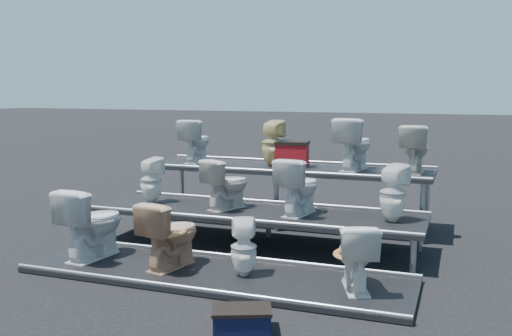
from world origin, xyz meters
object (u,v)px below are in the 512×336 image
(toilet_0, at_px, (92,223))
(toilet_2, at_px, (244,247))
(toilet_5, at_px, (227,184))
(toilet_10, at_px, (354,144))
(toilet_1, at_px, (171,234))
(toilet_4, at_px, (151,180))
(toilet_9, at_px, (272,143))
(red_crate, at_px, (292,155))
(toilet_3, at_px, (356,255))
(toilet_7, at_px, (393,193))
(step_stool, at_px, (242,321))
(toilet_6, at_px, (299,186))
(toilet_8, at_px, (196,141))
(toilet_11, at_px, (415,149))

(toilet_0, xyz_separation_m, toilet_2, (1.88, 0.00, -0.11))
(toilet_5, height_order, toilet_10, toilet_10)
(toilet_1, relative_size, toilet_4, 1.20)
(toilet_9, relative_size, red_crate, 1.50)
(toilet_3, bearing_deg, toilet_4, -42.35)
(toilet_10, bearing_deg, toilet_9, 9.53)
(toilet_3, relative_size, toilet_10, 0.91)
(toilet_7, relative_size, step_stool, 1.43)
(red_crate, bearing_deg, toilet_5, -116.85)
(toilet_6, bearing_deg, toilet_7, -169.86)
(toilet_7, bearing_deg, red_crate, -16.90)
(toilet_8, xyz_separation_m, red_crate, (1.55, 0.05, -0.17))
(toilet_3, relative_size, step_stool, 1.43)
(toilet_9, xyz_separation_m, toilet_10, (1.21, 0.00, 0.03))
(toilet_8, height_order, toilet_11, toilet_8)
(toilet_6, distance_m, red_crate, 1.45)
(toilet_1, height_order, toilet_8, toilet_8)
(toilet_0, distance_m, toilet_11, 4.31)
(toilet_1, bearing_deg, toilet_8, -57.61)
(toilet_2, distance_m, red_crate, 2.75)
(toilet_0, bearing_deg, toilet_6, -141.52)
(toilet_0, height_order, toilet_11, toilet_11)
(toilet_6, xyz_separation_m, toilet_7, (1.14, 0.00, -0.02))
(step_stool, bearing_deg, toilet_6, 72.70)
(toilet_10, height_order, step_stool, toilet_10)
(toilet_6, relative_size, toilet_7, 1.04)
(toilet_7, bearing_deg, toilet_5, 22.96)
(toilet_2, bearing_deg, toilet_9, -100.14)
(toilet_8, bearing_deg, toilet_9, 174.97)
(toilet_0, relative_size, toilet_2, 1.37)
(toilet_4, height_order, toilet_8, toilet_8)
(toilet_3, xyz_separation_m, red_crate, (-1.43, 2.65, 0.63))
(toilet_0, xyz_separation_m, toilet_8, (0.06, 2.60, 0.72))
(toilet_3, relative_size, toilet_7, 0.99)
(toilet_6, relative_size, toilet_10, 0.96)
(toilet_3, height_order, toilet_8, toilet_8)
(toilet_1, bearing_deg, toilet_7, -137.40)
(toilet_1, height_order, toilet_5, toilet_5)
(toilet_8, distance_m, toilet_10, 2.47)
(toilet_0, bearing_deg, toilet_8, -84.68)
(toilet_4, height_order, red_crate, red_crate)
(toilet_2, bearing_deg, toilet_5, -82.45)
(red_crate, bearing_deg, toilet_4, -146.94)
(toilet_2, relative_size, toilet_7, 0.89)
(toilet_3, height_order, step_stool, toilet_3)
(toilet_3, xyz_separation_m, step_stool, (-0.73, -1.16, -0.31))
(toilet_8, bearing_deg, toilet_1, 105.12)
(toilet_2, bearing_deg, toilet_3, 157.82)
(toilet_0, distance_m, toilet_5, 1.75)
(toilet_0, relative_size, toilet_3, 1.23)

